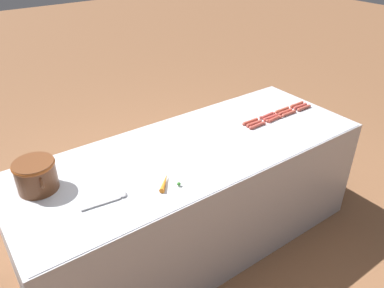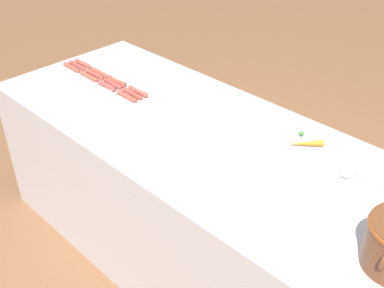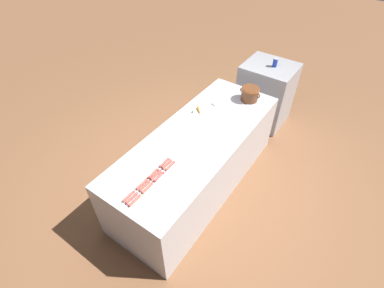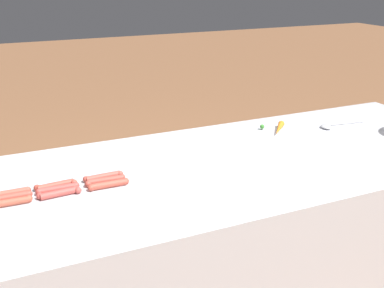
{
  "view_description": "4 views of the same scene",
  "coord_description": "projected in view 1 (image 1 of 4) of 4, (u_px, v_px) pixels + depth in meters",
  "views": [
    {
      "loc": [
        -1.77,
        1.28,
        2.19
      ],
      "look_at": [
        0.05,
        -0.03,
        0.84
      ],
      "focal_mm": 35.34,
      "sensor_mm": 36.0,
      "label": 1
    },
    {
      "loc": [
        1.4,
        1.27,
        2.06
      ],
      "look_at": [
        0.12,
        0.01,
        0.86
      ],
      "focal_mm": 44.6,
      "sensor_mm": 36.0,
      "label": 2
    },
    {
      "loc": [
        1.35,
        -2.04,
        3.0
      ],
      "look_at": [
        0.04,
        -0.17,
        0.86
      ],
      "focal_mm": 26.57,
      "sensor_mm": 36.0,
      "label": 3
    },
    {
      "loc": [
        1.62,
        -0.94,
        1.61
      ],
      "look_at": [
        -0.11,
        -0.16,
        0.91
      ],
      "focal_mm": 44.51,
      "sensor_mm": 36.0,
      "label": 4
    }
  ],
  "objects": [
    {
      "name": "hot_dog_3",
      "position": [
        257.0,
        125.0,
        2.81
      ],
      "size": [
        0.03,
        0.16,
        0.03
      ],
      "color": "#B44A3E",
      "rests_on": "griddle_counter"
    },
    {
      "name": "hot_dog_6",
      "position": [
        271.0,
        117.0,
        2.92
      ],
      "size": [
        0.03,
        0.16,
        0.03
      ],
      "color": "#B8453F",
      "rests_on": "griddle_counter"
    },
    {
      "name": "hot_dog_5",
      "position": [
        285.0,
        112.0,
        3.01
      ],
      "size": [
        0.03,
        0.16,
        0.03
      ],
      "color": "#BA493B",
      "rests_on": "griddle_counter"
    },
    {
      "name": "hot_dog_7",
      "position": [
        254.0,
        123.0,
        2.83
      ],
      "size": [
        0.03,
        0.16,
        0.03
      ],
      "color": "#AD463A",
      "rests_on": "griddle_counter"
    },
    {
      "name": "hot_dog_2",
      "position": [
        274.0,
        119.0,
        2.9
      ],
      "size": [
        0.04,
        0.16,
        0.03
      ],
      "color": "#B74739",
      "rests_on": "griddle_counter"
    },
    {
      "name": "hot_dog_4",
      "position": [
        300.0,
        106.0,
        3.09
      ],
      "size": [
        0.03,
        0.16,
        0.03
      ],
      "color": "#B7463E",
      "rests_on": "griddle_counter"
    },
    {
      "name": "hot_dog_9",
      "position": [
        282.0,
        110.0,
        3.03
      ],
      "size": [
        0.03,
        0.16,
        0.03
      ],
      "color": "#B34F3A",
      "rests_on": "griddle_counter"
    },
    {
      "name": "bean_pot",
      "position": [
        36.0,
        174.0,
        2.12
      ],
      "size": [
        0.29,
        0.23,
        0.18
      ],
      "color": "brown",
      "rests_on": "griddle_counter"
    },
    {
      "name": "griddle_counter",
      "position": [
        193.0,
        197.0,
        2.78
      ],
      "size": [
        0.94,
        2.48,
        0.85
      ],
      "color": "#BCBCC1",
      "rests_on": "ground_plane"
    },
    {
      "name": "hot_dog_11",
      "position": [
        250.0,
        122.0,
        2.86
      ],
      "size": [
        0.03,
        0.16,
        0.03
      ],
      "color": "#B74938",
      "rests_on": "griddle_counter"
    },
    {
      "name": "ground_plane",
      "position": [
        193.0,
        239.0,
        2.99
      ],
      "size": [
        20.0,
        20.0,
        0.0
      ],
      "primitive_type": "plane",
      "color": "brown"
    },
    {
      "name": "hot_dog_8",
      "position": [
        297.0,
        104.0,
        3.12
      ],
      "size": [
        0.03,
        0.16,
        0.03
      ],
      "color": "#B14D3A",
      "rests_on": "griddle_counter"
    },
    {
      "name": "hot_dog_0",
      "position": [
        304.0,
        108.0,
        3.07
      ],
      "size": [
        0.03,
        0.16,
        0.03
      ],
      "color": "#AD4D3E",
      "rests_on": "griddle_counter"
    },
    {
      "name": "hot_dog_10",
      "position": [
        267.0,
        115.0,
        2.95
      ],
      "size": [
        0.03,
        0.16,
        0.03
      ],
      "color": "#B5473F",
      "rests_on": "griddle_counter"
    },
    {
      "name": "hot_dog_1",
      "position": [
        289.0,
        113.0,
        2.98
      ],
      "size": [
        0.03,
        0.16,
        0.03
      ],
      "color": "#B74F3E",
      "rests_on": "griddle_counter"
    },
    {
      "name": "serving_spoon",
      "position": [
        115.0,
        197.0,
        2.09
      ],
      "size": [
        0.08,
        0.27,
        0.02
      ],
      "color": "#B7B7BC",
      "rests_on": "griddle_counter"
    },
    {
      "name": "carrot",
      "position": [
        165.0,
        182.0,
        2.2
      ],
      "size": [
        0.15,
        0.14,
        0.03
      ],
      "color": "orange",
      "rests_on": "griddle_counter"
    }
  ]
}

